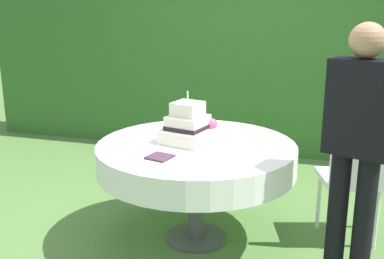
{
  "coord_description": "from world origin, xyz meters",
  "views": [
    {
      "loc": [
        0.87,
        -3.02,
        1.71
      ],
      "look_at": [
        -0.04,
        0.01,
        0.84
      ],
      "focal_mm": 43.77,
      "sensor_mm": 36.0,
      "label": 1
    }
  ],
  "objects_px": {
    "cake_table": "(196,157)",
    "wedding_cake": "(188,127)",
    "napkin_stack": "(160,157)",
    "serving_plate_near": "(255,144)",
    "garden_chair": "(354,173)",
    "standing_person": "(358,141)",
    "serving_plate_far": "(187,161)"
  },
  "relations": [
    {
      "from": "napkin_stack",
      "to": "standing_person",
      "type": "distance_m",
      "value": 1.21
    },
    {
      "from": "serving_plate_far",
      "to": "garden_chair",
      "type": "distance_m",
      "value": 1.23
    },
    {
      "from": "serving_plate_near",
      "to": "napkin_stack",
      "type": "xyz_separation_m",
      "value": [
        -0.54,
        -0.45,
        0.0
      ]
    },
    {
      "from": "serving_plate_near",
      "to": "garden_chair",
      "type": "xyz_separation_m",
      "value": [
        0.68,
        0.16,
        -0.2
      ]
    },
    {
      "from": "garden_chair",
      "to": "wedding_cake",
      "type": "bearing_deg",
      "value": -168.77
    },
    {
      "from": "wedding_cake",
      "to": "serving_plate_near",
      "type": "relative_size",
      "value": 3.26
    },
    {
      "from": "serving_plate_far",
      "to": "standing_person",
      "type": "xyz_separation_m",
      "value": [
        1.0,
        0.11,
        0.19
      ]
    },
    {
      "from": "wedding_cake",
      "to": "napkin_stack",
      "type": "bearing_deg",
      "value": -100.68
    },
    {
      "from": "serving_plate_near",
      "to": "standing_person",
      "type": "height_order",
      "value": "standing_person"
    },
    {
      "from": "napkin_stack",
      "to": "standing_person",
      "type": "bearing_deg",
      "value": 4.03
    },
    {
      "from": "wedding_cake",
      "to": "garden_chair",
      "type": "relative_size",
      "value": 0.44
    },
    {
      "from": "serving_plate_near",
      "to": "serving_plate_far",
      "type": "height_order",
      "value": "same"
    },
    {
      "from": "serving_plate_near",
      "to": "cake_table",
      "type": "bearing_deg",
      "value": -166.96
    },
    {
      "from": "cake_table",
      "to": "standing_person",
      "type": "height_order",
      "value": "standing_person"
    },
    {
      "from": "serving_plate_near",
      "to": "garden_chair",
      "type": "height_order",
      "value": "garden_chair"
    },
    {
      "from": "serving_plate_near",
      "to": "napkin_stack",
      "type": "distance_m",
      "value": 0.7
    },
    {
      "from": "wedding_cake",
      "to": "standing_person",
      "type": "xyz_separation_m",
      "value": [
        1.12,
        -0.3,
        0.08
      ]
    },
    {
      "from": "cake_table",
      "to": "wedding_cake",
      "type": "xyz_separation_m",
      "value": [
        -0.07,
        0.03,
        0.21
      ]
    },
    {
      "from": "serving_plate_near",
      "to": "garden_chair",
      "type": "relative_size",
      "value": 0.13
    },
    {
      "from": "cake_table",
      "to": "napkin_stack",
      "type": "bearing_deg",
      "value": -111.2
    },
    {
      "from": "serving_plate_far",
      "to": "standing_person",
      "type": "relative_size",
      "value": 0.07
    },
    {
      "from": "garden_chair",
      "to": "standing_person",
      "type": "bearing_deg",
      "value": -93.1
    },
    {
      "from": "napkin_stack",
      "to": "garden_chair",
      "type": "relative_size",
      "value": 0.17
    },
    {
      "from": "napkin_stack",
      "to": "garden_chair",
      "type": "xyz_separation_m",
      "value": [
        1.22,
        0.61,
        -0.2
      ]
    },
    {
      "from": "serving_plate_near",
      "to": "garden_chair",
      "type": "distance_m",
      "value": 0.73
    },
    {
      "from": "cake_table",
      "to": "serving_plate_far",
      "type": "height_order",
      "value": "serving_plate_far"
    },
    {
      "from": "standing_person",
      "to": "serving_plate_far",
      "type": "bearing_deg",
      "value": -173.86
    },
    {
      "from": "napkin_stack",
      "to": "standing_person",
      "type": "relative_size",
      "value": 0.09
    },
    {
      "from": "napkin_stack",
      "to": "garden_chair",
      "type": "bearing_deg",
      "value": 26.79
    },
    {
      "from": "cake_table",
      "to": "napkin_stack",
      "type": "distance_m",
      "value": 0.4
    },
    {
      "from": "wedding_cake",
      "to": "serving_plate_far",
      "type": "relative_size",
      "value": 3.73
    },
    {
      "from": "serving_plate_near",
      "to": "napkin_stack",
      "type": "height_order",
      "value": "napkin_stack"
    }
  ]
}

